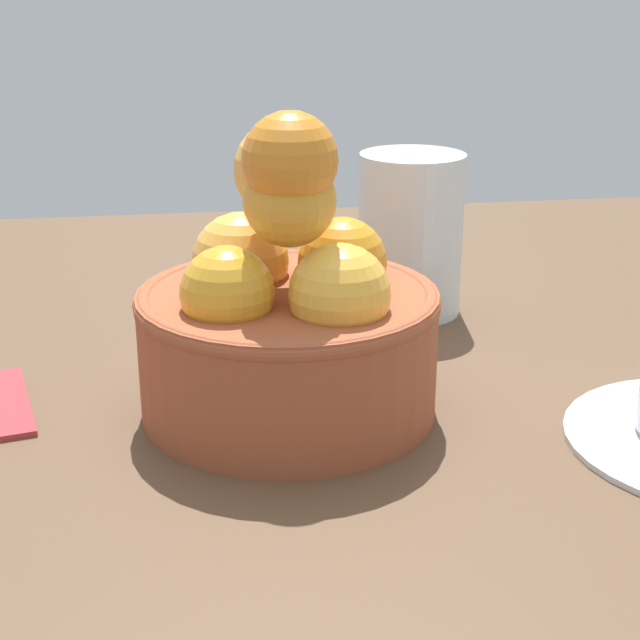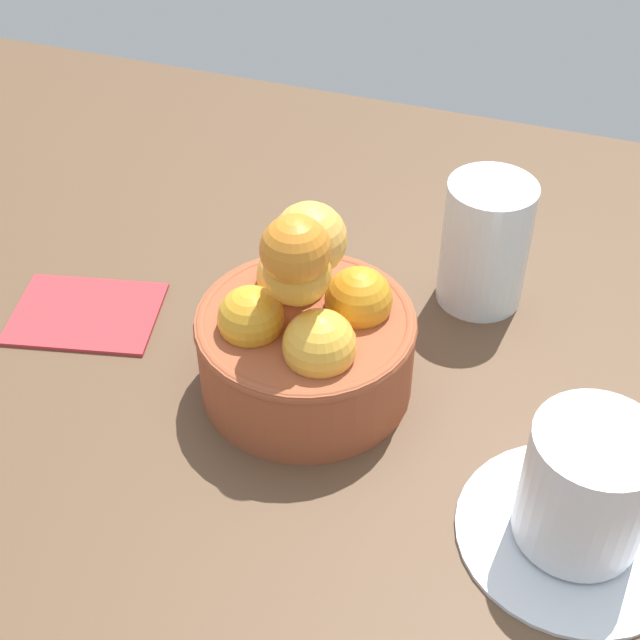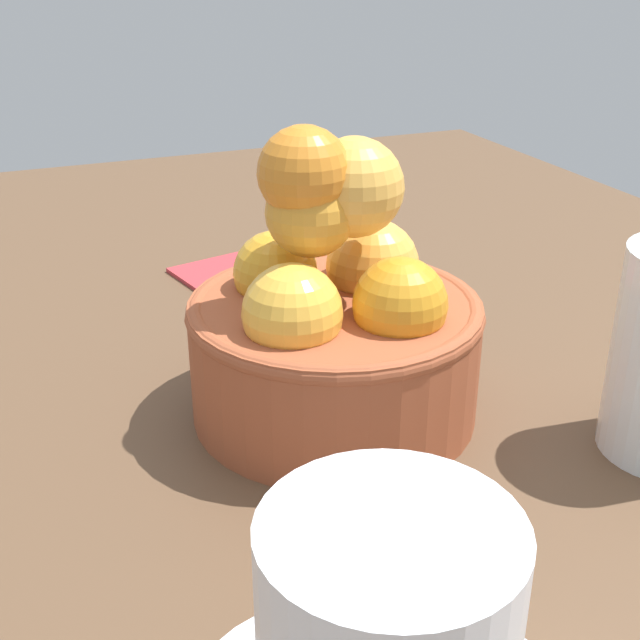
% 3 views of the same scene
% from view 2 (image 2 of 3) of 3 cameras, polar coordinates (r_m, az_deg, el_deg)
% --- Properties ---
extents(ground_plane, '(1.13, 0.83, 0.05)m').
position_cam_2_polar(ground_plane, '(0.65, -0.84, -5.47)').
color(ground_plane, brown).
extents(terracotta_bowl, '(0.15, 0.15, 0.15)m').
position_cam_2_polar(terracotta_bowl, '(0.60, -0.90, -0.65)').
color(terracotta_bowl, '#9E4C2D').
rests_on(terracotta_bowl, ground_plane).
extents(coffee_cup, '(0.14, 0.14, 0.09)m').
position_cam_2_polar(coffee_cup, '(0.54, 16.15, -10.52)').
color(coffee_cup, silver).
rests_on(coffee_cup, ground_plane).
extents(water_glass, '(0.06, 0.06, 0.10)m').
position_cam_2_polar(water_glass, '(0.68, 10.28, 4.73)').
color(water_glass, silver).
rests_on(water_glass, ground_plane).
extents(folded_napkin, '(0.12, 0.10, 0.01)m').
position_cam_2_polar(folded_napkin, '(0.71, -14.42, 0.49)').
color(folded_napkin, '#B23338').
rests_on(folded_napkin, ground_plane).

